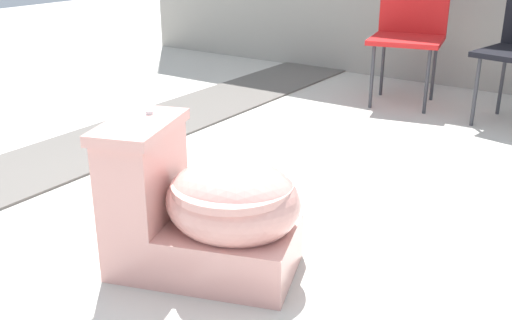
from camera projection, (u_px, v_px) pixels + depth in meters
name	position (u px, v px, depth m)	size (l,w,h in m)	color
ground_plane	(224.00, 261.00, 2.08)	(14.00, 14.00, 0.00)	beige
gravel_strip	(89.00, 148.00, 3.13)	(0.56, 8.00, 0.01)	#605B56
toilet	(205.00, 210.00, 1.95)	(0.72, 0.56, 0.52)	#E09E93
folding_chair_left	(410.00, 23.00, 3.85)	(0.52, 0.52, 0.83)	red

